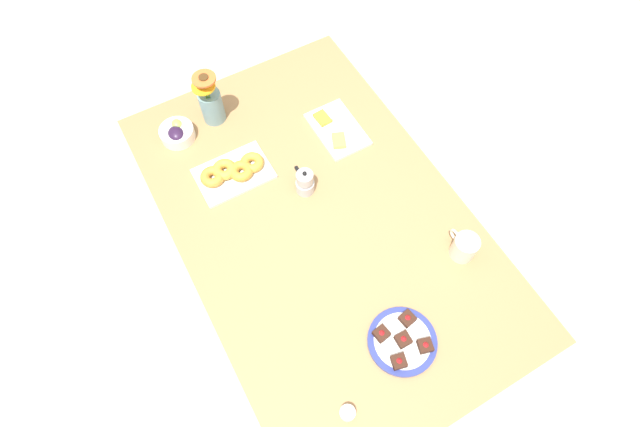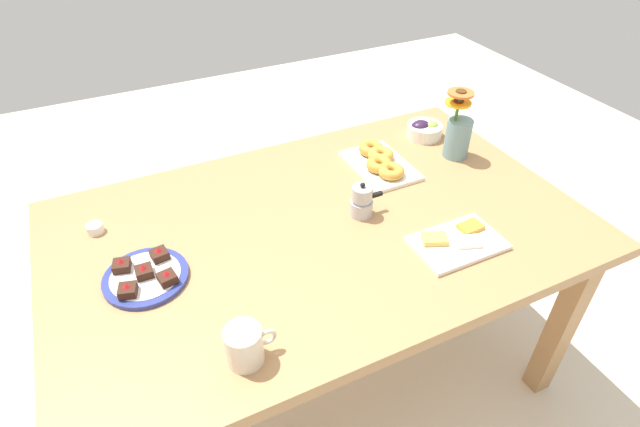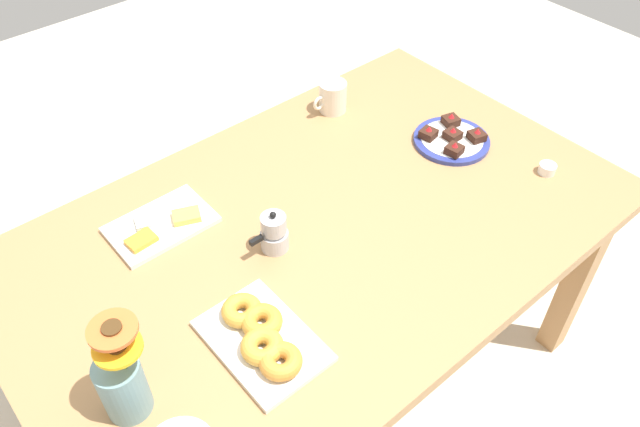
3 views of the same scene
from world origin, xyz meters
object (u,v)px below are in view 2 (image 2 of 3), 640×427
object	(u,v)px
croissant_platter	(380,162)
dessert_plate	(146,276)
jam_cup_honey	(95,228)
coffee_mug	(245,345)
cheese_platter	(457,242)
moka_pot	(362,202)
flower_vase	(458,134)
dining_table	(320,245)
grape_bowl	(424,130)

from	to	relation	value
croissant_platter	dessert_plate	bearing A→B (deg)	-166.53
jam_cup_honey	dessert_plate	xyz separation A→B (m)	(0.10, -0.26, -0.00)
coffee_mug	cheese_platter	xyz separation A→B (m)	(0.68, 0.11, -0.04)
dessert_plate	cheese_platter	bearing A→B (deg)	-16.44
cheese_platter	moka_pot	bearing A→B (deg)	126.52
jam_cup_honey	moka_pot	size ratio (longest dim) A/B	0.40
croissant_platter	flower_vase	world-z (taller)	flower_vase
dining_table	dessert_plate	size ratio (longest dim) A/B	7.11
coffee_mug	moka_pot	bearing A→B (deg)	35.25
moka_pot	dessert_plate	bearing A→B (deg)	179.65
dining_table	croissant_platter	world-z (taller)	croissant_platter
dessert_plate	moka_pot	distance (m)	0.66
cheese_platter	moka_pot	distance (m)	0.30
grape_bowl	dessert_plate	world-z (taller)	grape_bowl
flower_vase	dessert_plate	bearing A→B (deg)	-172.27
grape_bowl	moka_pot	size ratio (longest dim) A/B	1.13
dessert_plate	moka_pot	size ratio (longest dim) A/B	1.89
flower_vase	moka_pot	world-z (taller)	flower_vase
croissant_platter	moka_pot	distance (m)	0.28
dessert_plate	dining_table	bearing A→B (deg)	1.01
flower_vase	croissant_platter	bearing A→B (deg)	170.21
flower_vase	moka_pot	xyz separation A→B (m)	(-0.48, -0.16, -0.04)
coffee_mug	dining_table	bearing A→B (deg)	45.25
grape_bowl	dessert_plate	distance (m)	1.16
croissant_platter	flower_vase	bearing A→B (deg)	-9.79
grape_bowl	cheese_platter	distance (m)	0.63
flower_vase	jam_cup_honey	bearing A→B (deg)	174.87
cheese_platter	coffee_mug	bearing A→B (deg)	-170.86
jam_cup_honey	flower_vase	size ratio (longest dim) A/B	0.19
croissant_platter	moka_pot	world-z (taller)	moka_pot
dining_table	jam_cup_honey	size ratio (longest dim) A/B	33.33
jam_cup_honey	croissant_platter	bearing A→B (deg)	-3.70
dining_table	moka_pot	distance (m)	0.19
dining_table	coffee_mug	distance (m)	0.53
coffee_mug	croissant_platter	distance (m)	0.89
grape_bowl	flower_vase	size ratio (longest dim) A/B	0.53
grape_bowl	cheese_platter	xyz separation A→B (m)	(-0.28, -0.57, -0.02)
dining_table	cheese_platter	distance (m)	0.42
grape_bowl	dessert_plate	xyz separation A→B (m)	(-1.12, -0.32, -0.02)
moka_pot	grape_bowl	bearing A→B (deg)	35.09
croissant_platter	flower_vase	size ratio (longest dim) A/B	1.09
grape_bowl	moka_pot	world-z (taller)	moka_pot
croissant_platter	moka_pot	size ratio (longest dim) A/B	2.35
dining_table	flower_vase	xyz separation A→B (m)	(0.62, 0.15, 0.17)
grape_bowl	cheese_platter	bearing A→B (deg)	-116.38
jam_cup_honey	dessert_plate	size ratio (longest dim) A/B	0.21
coffee_mug	grape_bowl	world-z (taller)	coffee_mug
flower_vase	dining_table	bearing A→B (deg)	-166.75
cheese_platter	croissant_platter	xyz separation A→B (m)	(0.01, 0.45, 0.01)
coffee_mug	dessert_plate	xyz separation A→B (m)	(-0.16, 0.36, -0.04)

